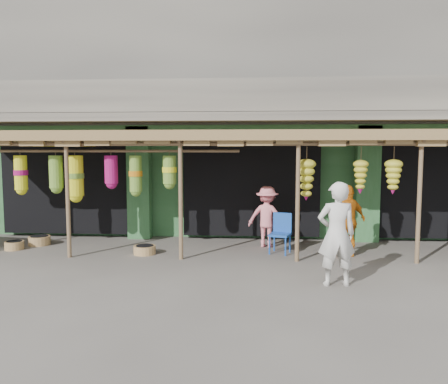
# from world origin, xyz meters

# --- Properties ---
(ground) EXTENTS (80.00, 80.00, 0.00)m
(ground) POSITION_xyz_m (0.00, 0.00, 0.00)
(ground) COLOR #514C47
(ground) RESTS_ON ground
(building) EXTENTS (16.40, 6.80, 7.00)m
(building) POSITION_xyz_m (-0.00, 4.87, 3.37)
(building) COLOR gray
(building) RESTS_ON ground
(awning) EXTENTS (14.00, 2.70, 2.79)m
(awning) POSITION_xyz_m (-0.15, 0.80, 2.58)
(awning) COLOR brown
(awning) RESTS_ON ground
(blue_chair) EXTENTS (0.56, 0.57, 0.92)m
(blue_chair) POSITION_xyz_m (0.70, 0.58, 0.51)
(blue_chair) COLOR #18459F
(blue_chair) RESTS_ON ground
(basket_left) EXTENTS (0.68, 0.68, 0.22)m
(basket_left) POSITION_xyz_m (-5.30, 1.00, 0.11)
(basket_left) COLOR olive
(basket_left) RESTS_ON ground
(basket_mid) EXTENTS (0.58, 0.58, 0.19)m
(basket_mid) POSITION_xyz_m (-2.41, 0.22, 0.10)
(basket_mid) COLOR olive
(basket_mid) RESTS_ON ground
(basket_right) EXTENTS (0.45, 0.45, 0.20)m
(basket_right) POSITION_xyz_m (-5.65, 0.46, 0.10)
(basket_right) COLOR #A5824D
(basket_right) RESTS_ON ground
(person_front) EXTENTS (0.71, 0.50, 1.83)m
(person_front) POSITION_xyz_m (1.52, -1.85, 0.91)
(person_front) COLOR silver
(person_front) RESTS_ON ground
(person_vendor) EXTENTS (1.01, 0.82, 1.61)m
(person_vendor) POSITION_xyz_m (2.17, 0.31, 0.80)
(person_vendor) COLOR #C06512
(person_vendor) RESTS_ON ground
(person_shopper) EXTENTS (1.08, 0.80, 1.50)m
(person_shopper) POSITION_xyz_m (0.40, 1.19, 0.75)
(person_shopper) COLOR pink
(person_shopper) RESTS_ON ground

